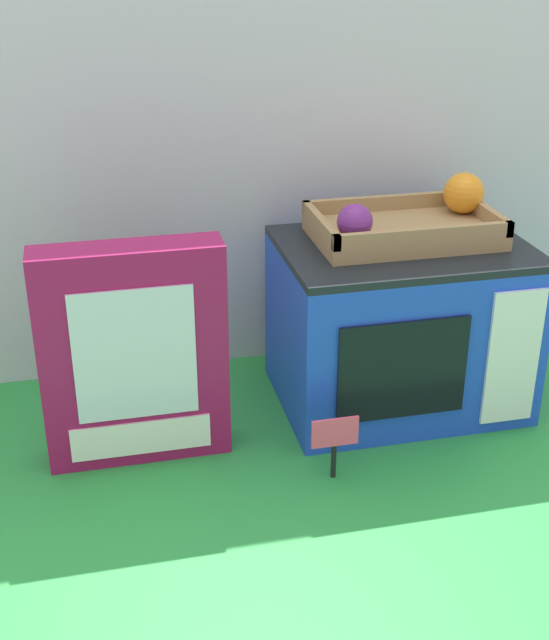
{
  "coord_description": "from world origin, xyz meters",
  "views": [
    {
      "loc": [
        -0.29,
        -1.14,
        0.74
      ],
      "look_at": [
        -0.02,
        0.01,
        0.19
      ],
      "focal_mm": 47.84,
      "sensor_mm": 36.0,
      "label": 1
    }
  ],
  "objects_px": {
    "cookie_set_box": "(134,355)",
    "price_sign": "(335,439)",
    "toy_microwave": "(399,324)",
    "food_groups_crate": "(409,223)"
  },
  "relations": [
    {
      "from": "food_groups_crate",
      "to": "cookie_set_box",
      "type": "relative_size",
      "value": 0.88
    },
    {
      "from": "food_groups_crate",
      "to": "price_sign",
      "type": "distance_m",
      "value": 0.38
    },
    {
      "from": "toy_microwave",
      "to": "cookie_set_box",
      "type": "height_order",
      "value": "cookie_set_box"
    },
    {
      "from": "food_groups_crate",
      "to": "price_sign",
      "type": "xyz_separation_m",
      "value": [
        -0.18,
        -0.23,
        -0.24
      ]
    },
    {
      "from": "food_groups_crate",
      "to": "cookie_set_box",
      "type": "distance_m",
      "value": 0.48
    },
    {
      "from": "cookie_set_box",
      "to": "food_groups_crate",
      "type": "bearing_deg",
      "value": 12.01
    },
    {
      "from": "cookie_set_box",
      "to": "price_sign",
      "type": "xyz_separation_m",
      "value": [
        0.27,
        -0.13,
        -0.1
      ]
    },
    {
      "from": "cookie_set_box",
      "to": "price_sign",
      "type": "distance_m",
      "value": 0.32
    },
    {
      "from": "cookie_set_box",
      "to": "toy_microwave",
      "type": "bearing_deg",
      "value": 8.99
    },
    {
      "from": "cookie_set_box",
      "to": "price_sign",
      "type": "height_order",
      "value": "cookie_set_box"
    }
  ]
}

